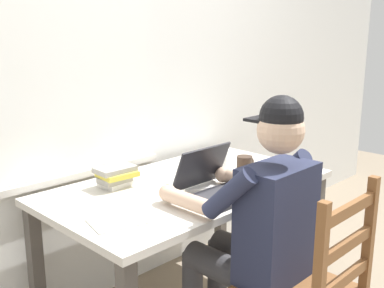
{
  "coord_description": "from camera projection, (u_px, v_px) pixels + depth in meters",
  "views": [
    {
      "loc": [
        -1.58,
        -1.59,
        1.48
      ],
      "look_at": [
        -0.02,
        -0.05,
        0.95
      ],
      "focal_mm": 43.08,
      "sensor_mm": 36.0,
      "label": 1
    }
  ],
  "objects": [
    {
      "name": "back_wall",
      "position": [
        125.0,
        66.0,
        2.56
      ],
      "size": [
        6.0,
        0.08,
        2.6
      ],
      "color": "silver",
      "rests_on": "ground"
    },
    {
      "name": "coffee_mug_white",
      "position": [
        221.0,
        158.0,
        2.64
      ],
      "size": [
        0.12,
        0.08,
        0.1
      ],
      "color": "white",
      "rests_on": "desk"
    },
    {
      "name": "seated_person",
      "position": [
        256.0,
        222.0,
        1.98
      ],
      "size": [
        0.5,
        0.6,
        1.24
      ],
      "color": "#232842",
      "rests_on": "ground"
    },
    {
      "name": "paper_pile_near_laptop",
      "position": [
        116.0,
        221.0,
        1.88
      ],
      "size": [
        0.24,
        0.21,
        0.01
      ],
      "primitive_type": "cube",
      "rotation": [
        0.0,
        0.0,
        -0.24
      ],
      "color": "white",
      "rests_on": "desk"
    },
    {
      "name": "book_stack_main",
      "position": [
        116.0,
        176.0,
        2.3
      ],
      "size": [
        0.2,
        0.16,
        0.1
      ],
      "color": "white",
      "rests_on": "desk"
    },
    {
      "name": "landscape_photo_print",
      "position": [
        198.0,
        178.0,
        2.43
      ],
      "size": [
        0.15,
        0.13,
        0.0
      ],
      "primitive_type": "cube",
      "rotation": [
        0.0,
        0.0,
        -0.39
      ],
      "color": "gold",
      "rests_on": "desk"
    },
    {
      "name": "desk",
      "position": [
        188.0,
        199.0,
        2.38
      ],
      "size": [
        1.45,
        0.83,
        0.73
      ],
      "color": "beige",
      "rests_on": "ground"
    },
    {
      "name": "computer_mouse",
      "position": [
        256.0,
        182.0,
        2.32
      ],
      "size": [
        0.06,
        0.1,
        0.03
      ],
      "primitive_type": "ellipsoid",
      "color": "black",
      "rests_on": "desk"
    },
    {
      "name": "laptop",
      "position": [
        216.0,
        184.0,
        2.19
      ],
      "size": [
        0.33,
        0.32,
        0.22
      ],
      "color": "#232328",
      "rests_on": "desk"
    },
    {
      "name": "coffee_mug_dark",
      "position": [
        245.0,
        165.0,
        2.51
      ],
      "size": [
        0.12,
        0.09,
        0.1
      ],
      "color": "#38281E",
      "rests_on": "desk"
    },
    {
      "name": "paper_pile_back_corner",
      "position": [
        198.0,
        184.0,
        2.33
      ],
      "size": [
        0.24,
        0.22,
        0.01
      ],
      "primitive_type": "cube",
      "rotation": [
        0.0,
        0.0,
        -0.44
      ],
      "color": "white",
      "rests_on": "desk"
    }
  ]
}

